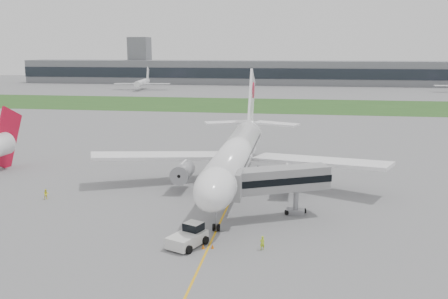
# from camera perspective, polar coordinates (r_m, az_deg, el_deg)

# --- Properties ---
(ground) EXTENTS (600.00, 600.00, 0.00)m
(ground) POSITION_cam_1_polar(r_m,az_deg,el_deg) (75.74, 1.00, -5.27)
(ground) COLOR gray
(ground) RESTS_ON ground
(apron_markings) EXTENTS (70.00, 70.00, 0.04)m
(apron_markings) POSITION_cam_1_polar(r_m,az_deg,el_deg) (71.02, 0.45, -6.44)
(apron_markings) COLOR #ECA814
(apron_markings) RESTS_ON ground
(grass_strip) EXTENTS (600.00, 50.00, 0.02)m
(grass_strip) POSITION_cam_1_polar(r_m,az_deg,el_deg) (193.32, 5.82, 5.04)
(grass_strip) COLOR #264E1D
(grass_strip) RESTS_ON ground
(terminal_building) EXTENTS (320.00, 22.30, 14.00)m
(terminal_building) POSITION_cam_1_polar(r_m,az_deg,el_deg) (302.22, 6.95, 8.71)
(terminal_building) COLOR gray
(terminal_building) RESTS_ON ground
(control_tower) EXTENTS (12.00, 12.00, 56.00)m
(control_tower) POSITION_cam_1_polar(r_m,az_deg,el_deg) (320.51, -9.50, 7.54)
(control_tower) COLOR gray
(control_tower) RESTS_ON ground
(airliner) EXTENTS (48.13, 53.95, 17.88)m
(airliner) POSITION_cam_1_polar(r_m,az_deg,el_deg) (79.01, 1.49, -0.32)
(airliner) COLOR white
(airliner) RESTS_ON ground
(pushback_tug) EXTENTS (4.61, 5.41, 2.43)m
(pushback_tug) POSITION_cam_1_polar(r_m,az_deg,el_deg) (57.23, -4.04, -9.83)
(pushback_tug) COLOR silver
(pushback_tug) RESTS_ON ground
(jet_bridge) EXTENTS (14.17, 9.84, 6.90)m
(jet_bridge) POSITION_cam_1_polar(r_m,az_deg,el_deg) (64.68, 5.37, -3.58)
(jet_bridge) COLOR gray
(jet_bridge) RESTS_ON ground
(safety_cone_left) EXTENTS (0.39, 0.39, 0.54)m
(safety_cone_left) POSITION_cam_1_polar(r_m,az_deg,el_deg) (56.51, -2.39, -11.02)
(safety_cone_left) COLOR #DA640B
(safety_cone_left) RESTS_ON ground
(safety_cone_right) EXTENTS (0.36, 0.36, 0.50)m
(safety_cone_right) POSITION_cam_1_polar(r_m,az_deg,el_deg) (56.60, -1.32, -11.00)
(safety_cone_right) COLOR #DA640B
(safety_cone_right) RESTS_ON ground
(ground_crew_near) EXTENTS (0.71, 0.65, 1.62)m
(ground_crew_near) POSITION_cam_1_polar(r_m,az_deg,el_deg) (56.18, 4.39, -10.59)
(ground_crew_near) COLOR #BBE025
(ground_crew_near) RESTS_ON ground
(ground_crew_far) EXTENTS (0.95, 0.93, 1.54)m
(ground_crew_far) POSITION_cam_1_polar(r_m,az_deg,el_deg) (78.21, -19.65, -4.83)
(ground_crew_far) COLOR #FFF82A
(ground_crew_far) RESTS_ON ground
(distant_aircraft_left) EXTENTS (31.59, 28.56, 11.09)m
(distant_aircraft_left) POSITION_cam_1_polar(r_m,az_deg,el_deg) (266.46, -9.30, 6.75)
(distant_aircraft_left) COLOR white
(distant_aircraft_left) RESTS_ON ground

